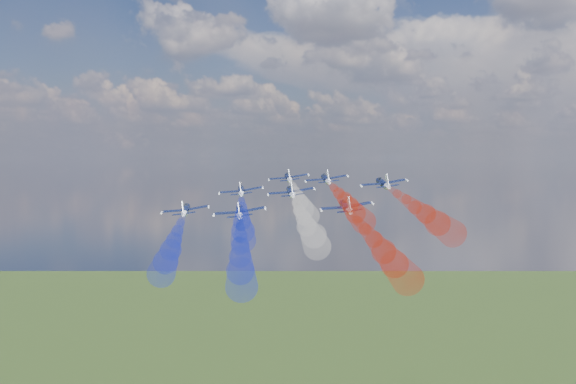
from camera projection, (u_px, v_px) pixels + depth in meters
The scene contains 16 objects.
jet_lead at pixel (288, 178), 159.09m from camera, with size 10.25×12.82×3.42m, color black, non-canonical shape.
trail_lead at pixel (298, 196), 134.13m from camera, with size 4.27×39.54×4.27m, color white, non-canonical shape.
jet_inner_left at pixel (241, 191), 145.20m from camera, with size 10.25×12.82×3.42m, color black, non-canonical shape.
trail_inner_left at pixel (242, 214), 120.24m from camera, with size 4.27×39.54×4.27m, color #1B2BEB, non-canonical shape.
jet_inner_right at pixel (326, 179), 148.88m from camera, with size 10.25×12.82×3.42m, color black, non-canonical shape.
trail_inner_right at pixel (344, 199), 123.92m from camera, with size 4.27×39.54×4.27m, color red, non-canonical shape.
jet_outer_left at pixel (186, 210), 135.19m from camera, with size 10.25×12.82×3.42m, color black, non-canonical shape.
trail_outer_left at pixel (174, 240), 110.23m from camera, with size 4.27×39.54×4.27m, color #1B2BEB, non-canonical shape.
jet_center_third at pixel (291, 192), 136.32m from camera, with size 10.25×12.82×3.42m, color black, non-canonical shape.
trail_center_third at pixel (303, 217), 111.36m from camera, with size 4.27×39.54×4.27m, color white, non-canonical shape.
jet_outer_right at pixel (383, 183), 136.65m from camera, with size 10.25×12.82×3.42m, color black, non-canonical shape.
trail_outer_right at pixel (416, 207), 111.69m from camera, with size 4.27×39.54×4.27m, color red, non-canonical shape.
jet_rear_left at pixel (240, 212), 123.01m from camera, with size 10.25×12.82×3.42m, color black, non-canonical shape.
trail_rear_left at pixel (241, 246), 98.05m from camera, with size 4.27×39.54×4.27m, color #1B2BEB, non-canonical shape.
jet_rear_right at pixel (346, 207), 122.19m from camera, with size 10.25×12.82×3.42m, color black, non-canonical shape.
trail_rear_right at pixel (374, 240), 97.23m from camera, with size 4.27×39.54×4.27m, color red, non-canonical shape.
Camera 1 is at (76.71, -105.94, 174.40)m, focal length 40.16 mm.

